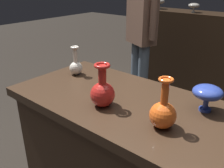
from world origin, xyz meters
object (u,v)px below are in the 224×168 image
at_px(shelf_vase_left, 194,6).
at_px(vase_right_accent, 208,93).
at_px(vase_centerpiece, 103,92).
at_px(visitor_near_left, 141,29).
at_px(shelf_vase_far_left, 159,2).
at_px(vase_left_accent, 76,66).
at_px(vase_tall_behind, 163,113).

bearing_deg(shelf_vase_left, vase_right_accent, -65.27).
relative_size(vase_centerpiece, visitor_near_left, 0.14).
distance_m(shelf_vase_far_left, visitor_near_left, 1.09).
relative_size(vase_left_accent, shelf_vase_left, 1.38).
height_order(vase_centerpiece, visitor_near_left, visitor_near_left).
xyz_separation_m(vase_tall_behind, vase_right_accent, (0.09, 0.26, 0.02)).
height_order(vase_right_accent, shelf_vase_far_left, shelf_vase_far_left).
xyz_separation_m(vase_centerpiece, shelf_vase_far_left, (-1.02, 2.32, 0.21)).
height_order(vase_tall_behind, vase_right_accent, vase_tall_behind).
xyz_separation_m(vase_left_accent, shelf_vase_left, (-0.08, 2.05, 0.21)).
bearing_deg(vase_left_accent, shelf_vase_far_left, 105.84).
bearing_deg(shelf_vase_left, vase_left_accent, -87.75).
xyz_separation_m(vase_centerpiece, shelf_vase_left, (-0.50, 2.26, 0.19)).
xyz_separation_m(vase_right_accent, shelf_vase_left, (-0.91, 1.98, 0.18)).
distance_m(vase_left_accent, visitor_near_left, 1.13).
bearing_deg(vase_right_accent, shelf_vase_far_left, 124.97).
bearing_deg(vase_centerpiece, vase_right_accent, 34.09).
height_order(vase_right_accent, shelf_vase_left, shelf_vase_left).
relative_size(vase_left_accent, visitor_near_left, 0.12).
distance_m(vase_centerpiece, vase_left_accent, 0.47).
relative_size(vase_centerpiece, vase_tall_behind, 0.97).
bearing_deg(shelf_vase_left, shelf_vase_far_left, 172.58).
distance_m(vase_tall_behind, vase_right_accent, 0.27).
relative_size(vase_tall_behind, vase_left_accent, 1.20).
height_order(vase_tall_behind, shelf_vase_far_left, shelf_vase_far_left).
bearing_deg(shelf_vase_far_left, vase_centerpiece, -66.29).
bearing_deg(vase_right_accent, vase_centerpiece, -145.91).
height_order(vase_left_accent, vase_right_accent, vase_left_accent).
bearing_deg(vase_tall_behind, vase_left_accent, 165.64).
distance_m(shelf_vase_left, shelf_vase_far_left, 0.52).
bearing_deg(shelf_vase_left, vase_tall_behind, -69.83).
bearing_deg(vase_centerpiece, vase_tall_behind, 3.52).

